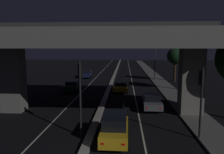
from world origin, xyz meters
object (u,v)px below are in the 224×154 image
Objects in this scene: street_lamp at (153,58)px; car_taxi_yellow_third at (121,86)px; car_grey_second at (152,101)px; car_dark_green_lead_oncoming at (72,86)px; car_dark_blue_second_oncoming at (87,74)px; car_taxi_yellow_lead at (115,128)px; traffic_light_right_of_median at (201,91)px; motorcycle_white_filtering_near at (105,124)px; traffic_light_left_of_median at (80,86)px; pedestrian_on_sidewalk at (200,106)px.

car_taxi_yellow_third is (-5.79, -11.09, -3.53)m from street_lamp.
car_grey_second is at bearing -156.22° from car_taxi_yellow_third.
car_dark_green_lead_oncoming is 0.94× the size of car_dark_blue_second_oncoming.
car_taxi_yellow_lead reaches higher than car_taxi_yellow_third.
car_taxi_yellow_third is (-5.57, 15.88, -2.62)m from traffic_light_right_of_median.
street_lamp is 13.82m from car_dark_blue_second_oncoming.
car_taxi_yellow_lead is (-5.90, -27.63, -3.32)m from street_lamp.
car_grey_second is 9.10m from car_taxi_yellow_third.
car_dark_green_lead_oncoming is at bearing -0.29° from car_dark_blue_second_oncoming.
car_taxi_yellow_third is at bearing 90.99° from car_dark_green_lead_oncoming.
motorcycle_white_filtering_near reaches higher than car_grey_second.
car_dark_blue_second_oncoming is (-0.39, 13.92, 0.07)m from car_dark_green_lead_oncoming.
car_taxi_yellow_lead is 0.89× the size of car_grey_second.
traffic_light_left_of_median is 9.78m from car_grey_second.
car_taxi_yellow_third is 6.95m from car_dark_green_lead_oncoming.
traffic_light_right_of_median is 1.04× the size of car_taxi_yellow_third.
traffic_light_left_of_median is 16.33m from car_taxi_yellow_third.
pedestrian_on_sidewalk is (7.38, 5.65, 0.08)m from car_taxi_yellow_lead.
pedestrian_on_sidewalk is (14.61, -24.59, 0.17)m from car_dark_blue_second_oncoming.
car_grey_second is (-2.54, -19.58, -3.46)m from street_lamp.
car_grey_second is at bearing -97.39° from street_lamp.
car_dark_blue_second_oncoming is at bearing 30.98° from car_taxi_yellow_third.
car_grey_second is 13.14m from car_dark_green_lead_oncoming.
street_lamp is at bearing 72.90° from traffic_light_left_of_median.
car_taxi_yellow_lead is 2.46× the size of pedestrian_on_sidewalk.
street_lamp is at bearing 89.53° from traffic_light_right_of_median.
car_dark_green_lead_oncoming is at bearing 143.08° from pedestrian_on_sidewalk.
street_lamp is (0.22, 26.97, 0.91)m from traffic_light_right_of_median.
motorcycle_white_filtering_near reaches higher than car_dark_green_lead_oncoming.
traffic_light_right_of_median is 7.06m from motorcycle_white_filtering_near.
traffic_light_right_of_median is 26.98m from street_lamp.
car_dark_blue_second_oncoming reaches higher than motorcycle_white_filtering_near.
car_taxi_yellow_third is 1.05× the size of car_dark_blue_second_oncoming.
car_taxi_yellow_lead reaches higher than car_dark_green_lead_oncoming.
pedestrian_on_sidewalk reaches higher than car_dark_green_lead_oncoming.
pedestrian_on_sidewalk is at bearing 52.33° from car_dark_green_lead_oncoming.
street_lamp reaches higher than car_dark_green_lead_oncoming.
street_lamp reaches higher than traffic_light_left_of_median.
motorcycle_white_filtering_near is at bearing 173.32° from traffic_light_right_of_median.
pedestrian_on_sidewalk is at bearing 28.80° from car_dark_blue_second_oncoming.
car_dark_green_lead_oncoming is at bearing 18.80° from motorcycle_white_filtering_near.
traffic_light_left_of_median reaches higher than car_taxi_yellow_third.
traffic_light_right_of_median is 5.76m from pedestrian_on_sidewalk.
car_grey_second is (3.36, 8.05, -0.14)m from car_taxi_yellow_lead.
traffic_light_right_of_median is at bearing -161.01° from car_grey_second.
street_lamp is 1.51× the size of car_taxi_yellow_third.
car_grey_second is at bearing 52.05° from traffic_light_left_of_median.
motorcycle_white_filtering_near is (-0.91, -15.12, -0.07)m from car_taxi_yellow_third.
car_taxi_yellow_lead is at bearing -15.40° from traffic_light_left_of_median.
car_dark_green_lead_oncoming is (-12.51, 15.66, -2.57)m from traffic_light_right_of_median.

